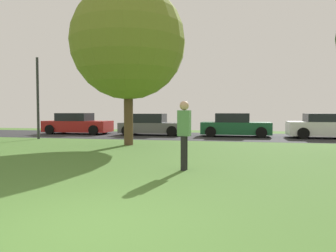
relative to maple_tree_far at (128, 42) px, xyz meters
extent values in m
plane|color=#47702D|center=(2.74, -10.23, -4.65)|extent=(44.00, 44.00, 0.00)
cube|color=#28282B|center=(2.74, 5.77, -4.64)|extent=(44.00, 6.40, 0.01)
cylinder|color=brown|center=(0.00, 0.00, -3.08)|extent=(0.41, 0.41, 3.13)
sphere|color=olive|center=(0.00, 0.00, 0.01)|extent=(5.17, 5.17, 5.17)
cylinder|color=black|center=(3.48, -5.57, -4.20)|extent=(0.14, 0.14, 0.90)
cylinder|color=black|center=(3.46, -5.73, -4.20)|extent=(0.14, 0.14, 0.90)
cube|color=#51894C|center=(3.47, -5.65, -3.41)|extent=(0.34, 0.26, 0.67)
sphere|color=tan|center=(3.47, -5.65, -2.95)|extent=(0.24, 0.24, 0.24)
cube|color=#B21E1E|center=(-5.73, 6.13, -4.13)|extent=(4.47, 1.80, 0.74)
cube|color=black|center=(-5.95, 6.13, -3.50)|extent=(2.14, 1.59, 0.53)
cylinder|color=black|center=(-4.16, 7.03, -4.33)|extent=(0.64, 0.22, 0.64)
cylinder|color=black|center=(-4.16, 5.23, -4.33)|extent=(0.64, 0.22, 0.64)
cylinder|color=black|center=(-7.29, 7.03, -4.33)|extent=(0.64, 0.22, 0.64)
cylinder|color=black|center=(-7.29, 5.23, -4.33)|extent=(0.64, 0.22, 0.64)
cube|color=slate|center=(-0.47, 6.11, -4.17)|extent=(4.13, 1.80, 0.65)
cube|color=black|center=(-0.68, 6.11, -3.55)|extent=(1.98, 1.59, 0.58)
cylinder|color=black|center=(0.98, 7.01, -4.33)|extent=(0.64, 0.22, 0.64)
cylinder|color=black|center=(0.98, 5.21, -4.33)|extent=(0.64, 0.22, 0.64)
cylinder|color=black|center=(-1.92, 7.01, -4.33)|extent=(0.64, 0.22, 0.64)
cylinder|color=black|center=(-1.92, 5.21, -4.33)|extent=(0.64, 0.22, 0.64)
cube|color=#195633|center=(4.79, 6.04, -4.13)|extent=(4.14, 1.77, 0.72)
cube|color=black|center=(4.58, 6.04, -3.50)|extent=(1.99, 1.56, 0.54)
cylinder|color=black|center=(6.24, 6.92, -4.33)|extent=(0.64, 0.22, 0.64)
cylinder|color=black|center=(6.24, 5.15, -4.33)|extent=(0.64, 0.22, 0.64)
cylinder|color=black|center=(3.34, 6.92, -4.33)|extent=(0.64, 0.22, 0.64)
cylinder|color=black|center=(3.34, 5.15, -4.33)|extent=(0.64, 0.22, 0.64)
cube|color=white|center=(10.05, 5.81, -4.10)|extent=(4.57, 1.87, 0.79)
cube|color=black|center=(9.82, 5.81, -3.47)|extent=(2.19, 1.65, 0.46)
cylinder|color=black|center=(8.45, 6.74, -4.33)|extent=(0.64, 0.22, 0.64)
cylinder|color=black|center=(8.45, 4.87, -4.33)|extent=(0.64, 0.22, 0.64)
cylinder|color=#2D2D33|center=(-5.94, 1.97, -2.40)|extent=(0.14, 0.14, 4.50)
camera|label=1|loc=(4.79, -13.94, -3.09)|focal=34.32mm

